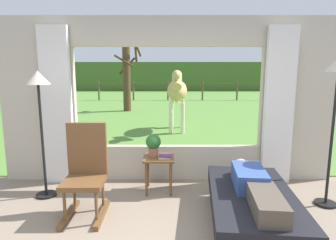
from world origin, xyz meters
The scene contains 15 objects.
back_wall_with_window centered at (0.00, 2.26, 1.25)m, with size 5.20×0.12×2.55m.
curtain_panel_left centered at (-1.69, 2.12, 1.20)m, with size 0.44×0.10×2.40m, color silver.
curtain_panel_right centered at (1.69, 2.12, 1.20)m, with size 0.44×0.10×2.40m, color silver.
outdoor_pasture_lawn centered at (0.00, 13.16, 0.01)m, with size 36.00×21.68×0.02m, color #568438.
distant_hill_ridge centered at (0.00, 23.00, 1.20)m, with size 36.00×2.00×2.40m, color #426429.
recliner_sofa centered at (0.93, 0.76, 0.22)m, with size 1.06×1.78×0.42m.
reclining_person centered at (0.93, 0.71, 0.52)m, with size 0.40×1.44×0.22m.
rocking_chair centered at (-1.00, 1.10, 0.55)m, with size 0.48×0.68×1.12m.
side_table centered at (-0.13, 1.75, 0.43)m, with size 0.44×0.44×0.52m.
potted_plant centered at (-0.21, 1.81, 0.70)m, with size 0.22×0.22×0.32m.
book_stack centered at (-0.05, 1.70, 0.54)m, with size 0.19×0.16×0.04m.
floor_lamp_left centered at (-1.72, 1.59, 1.41)m, with size 0.32×0.32×1.74m.
horse centered at (0.26, 5.92, 1.16)m, with size 0.62×1.82×1.73m.
pasture_tree centered at (-1.72, 10.05, 1.49)m, with size 1.05×1.26×2.99m.
pasture_fence_line centered at (0.00, 14.50, 0.74)m, with size 16.10×0.10×1.10m.
Camera 1 is at (-0.00, -2.25, 1.75)m, focal length 30.95 mm.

